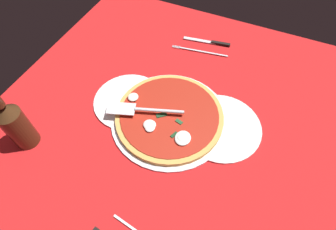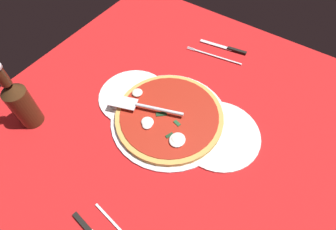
# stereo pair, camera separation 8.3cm
# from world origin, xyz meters

# --- Properties ---
(ground_plane) EXTENTS (1.11, 1.11, 0.01)m
(ground_plane) POSITION_xyz_m (0.00, 0.00, -0.00)
(ground_plane) COLOR red
(checker_pattern) EXTENTS (1.11, 1.11, 0.00)m
(checker_pattern) POSITION_xyz_m (-0.00, -0.00, 0.00)
(checker_pattern) COLOR silver
(checker_pattern) RESTS_ON ground_plane
(pizza_pan) EXTENTS (0.37, 0.37, 0.01)m
(pizza_pan) POSITION_xyz_m (0.00, 0.03, 0.01)
(pizza_pan) COLOR silver
(pizza_pan) RESTS_ON ground_plane
(dinner_plate_left) EXTENTS (0.25, 0.25, 0.01)m
(dinner_plate_left) POSITION_xyz_m (-0.16, -0.01, 0.01)
(dinner_plate_left) COLOR white
(dinner_plate_left) RESTS_ON ground_plane
(dinner_plate_right) EXTENTS (0.23, 0.23, 0.01)m
(dinner_plate_right) POSITION_xyz_m (0.15, 0.02, 0.01)
(dinner_plate_right) COLOR white
(dinner_plate_right) RESTS_ON ground_plane
(pizza) EXTENTS (0.34, 0.34, 0.03)m
(pizza) POSITION_xyz_m (0.00, 0.03, 0.02)
(pizza) COLOR gold
(pizza) RESTS_ON pizza_pan
(pizza_server) EXTENTS (0.23, 0.10, 0.01)m
(pizza_server) POSITION_xyz_m (0.08, 0.05, 0.04)
(pizza_server) COLOR silver
(pizza_server) RESTS_ON pizza
(place_setting_near) EXTENTS (0.23, 0.17, 0.01)m
(place_setting_near) POSITION_xyz_m (0.01, -0.34, 0.00)
(place_setting_near) COLOR white
(place_setting_near) RESTS_ON ground_plane
(beer_bottle) EXTENTS (0.07, 0.07, 0.24)m
(beer_bottle) POSITION_xyz_m (0.35, 0.27, 0.09)
(beer_bottle) COLOR #412714
(beer_bottle) RESTS_ON ground_plane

